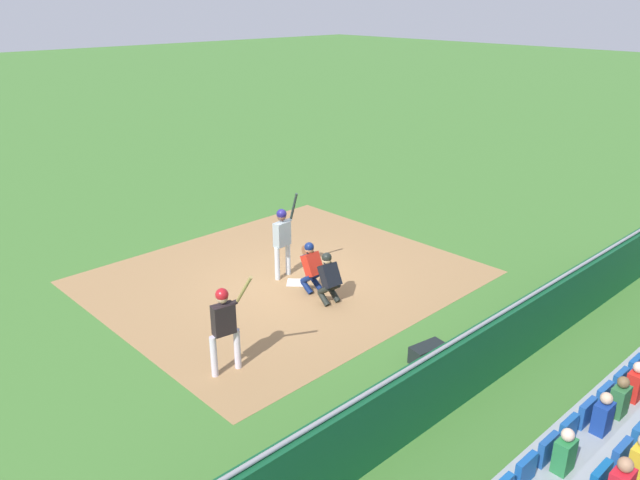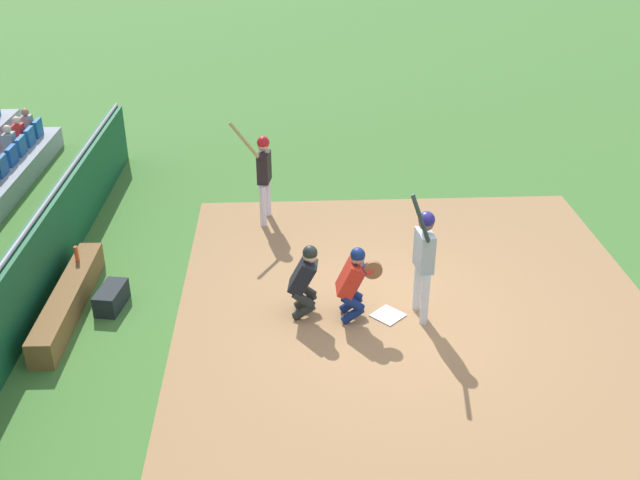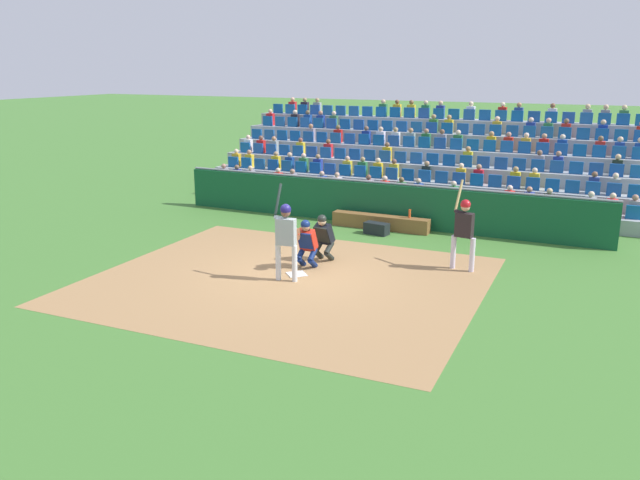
{
  "view_description": "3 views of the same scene",
  "coord_description": "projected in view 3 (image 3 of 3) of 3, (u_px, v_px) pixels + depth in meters",
  "views": [
    {
      "loc": [
        -9.13,
        -10.8,
        6.81
      ],
      "look_at": [
        0.13,
        -0.78,
        1.38
      ],
      "focal_mm": 34.32,
      "sensor_mm": 36.0,
      "label": 1
    },
    {
      "loc": [
        9.92,
        -1.38,
        6.66
      ],
      "look_at": [
        -0.36,
        -1.1,
        1.23
      ],
      "focal_mm": 41.21,
      "sensor_mm": 36.0,
      "label": 2
    },
    {
      "loc": [
        -6.9,
        13.28,
        4.95
      ],
      "look_at": [
        -0.43,
        -0.44,
        0.83
      ],
      "focal_mm": 35.95,
      "sensor_mm": 36.0,
      "label": 3
    }
  ],
  "objects": [
    {
      "name": "equipment_duffel_bag",
      "position": [
        377.0,
        228.0,
        19.47
      ],
      "size": [
        0.78,
        0.47,
        0.36
      ],
      "primitive_type": "cube",
      "rotation": [
        0.0,
        0.0,
        -0.15
      ],
      "color": "black",
      "rests_on": "ground_plane"
    },
    {
      "name": "infield_dirt_patch",
      "position": [
        287.0,
        280.0,
        15.29
      ],
      "size": [
        9.2,
        8.05,
        0.01
      ],
      "primitive_type": "cube",
      "rotation": [
        0.0,
        0.0,
        0.02
      ],
      "color": "#9F774B",
      "rests_on": "ground_plane"
    },
    {
      "name": "dugout_wall",
      "position": [
        378.0,
        204.0,
        20.56
      ],
      "size": [
        14.18,
        0.24,
        1.41
      ],
      "color": "#114E2B",
      "rests_on": "ground_plane"
    },
    {
      "name": "water_bottle_on_bench",
      "position": [
        410.0,
        214.0,
        19.67
      ],
      "size": [
        0.07,
        0.07,
        0.27
      ],
      "primitive_type": "cylinder",
      "color": "#DB501F",
      "rests_on": "dugout_bench"
    },
    {
      "name": "on_deck_batter",
      "position": [
        464.0,
        226.0,
        15.82
      ],
      "size": [
        0.64,
        0.77,
        2.19
      ],
      "color": "silver",
      "rests_on": "ground_plane"
    },
    {
      "name": "home_plate_marker",
      "position": [
        297.0,
        274.0,
        15.73
      ],
      "size": [
        0.62,
        0.62,
        0.02
      ],
      "primitive_type": "cube",
      "rotation": [
        0.0,
        0.0,
        0.79
      ],
      "color": "white",
      "rests_on": "infield_dirt_patch"
    },
    {
      "name": "batter_at_plate",
      "position": [
        286.0,
        233.0,
        14.99
      ],
      "size": [
        0.6,
        0.46,
        2.3
      ],
      "color": "silver",
      "rests_on": "ground_plane"
    },
    {
      "name": "bleacher_stand",
      "position": [
        426.0,
        168.0,
        25.16
      ],
      "size": [
        16.22,
        5.76,
        3.6
      ],
      "color": "#959CA0",
      "rests_on": "ground_plane"
    },
    {
      "name": "catcher_crouching",
      "position": [
        306.0,
        241.0,
        16.05
      ],
      "size": [
        0.47,
        0.72,
        1.29
      ],
      "color": "navy",
      "rests_on": "ground_plane"
    },
    {
      "name": "home_plate_umpire",
      "position": [
        324.0,
        235.0,
        16.67
      ],
      "size": [
        0.49,
        0.51,
        1.28
      ],
      "color": "black",
      "rests_on": "ground_plane"
    },
    {
      "name": "ground_plane",
      "position": [
        297.0,
        275.0,
        15.73
      ],
      "size": [
        160.0,
        160.0,
        0.0
      ],
      "primitive_type": "plane",
      "color": "#41752F"
    },
    {
      "name": "dugout_bench",
      "position": [
        380.0,
        222.0,
        20.09
      ],
      "size": [
        3.13,
        0.4,
        0.44
      ],
      "primitive_type": "cube",
      "color": "brown",
      "rests_on": "ground_plane"
    }
  ]
}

